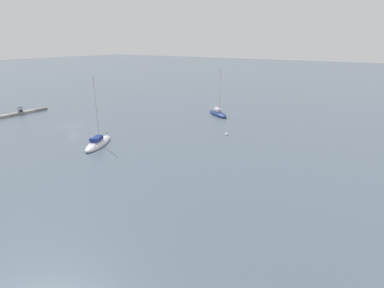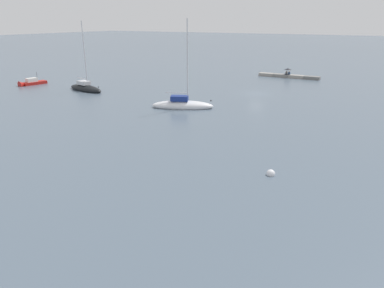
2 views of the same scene
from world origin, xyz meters
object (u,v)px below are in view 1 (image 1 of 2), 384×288
(person_seated_blue_left, at_px, (22,111))
(sailboat_white_near, at_px, (98,143))
(sailboat_navy_far, at_px, (218,114))
(person_seated_grey_right, at_px, (19,111))
(mooring_buoy_near, at_px, (227,134))
(umbrella_open_black, at_px, (20,107))

(person_seated_blue_left, height_order, sailboat_white_near, sailboat_white_near)
(person_seated_blue_left, xyz_separation_m, sailboat_navy_far, (-25.46, 40.56, -0.48))
(person_seated_grey_right, height_order, mooring_buoy_near, person_seated_grey_right)
(person_seated_grey_right, bearing_deg, sailboat_white_near, 86.52)
(sailboat_navy_far, bearing_deg, umbrella_open_black, -22.94)
(sailboat_white_near, bearing_deg, umbrella_open_black, 146.65)
(umbrella_open_black, distance_m, sailboat_navy_far, 48.00)
(sailboat_white_near, xyz_separation_m, sailboat_navy_far, (-30.81, 6.54, -0.03))
(person_seated_blue_left, bearing_deg, sailboat_navy_far, 126.67)
(sailboat_navy_far, distance_m, mooring_buoy_near, 16.19)
(sailboat_navy_far, bearing_deg, person_seated_grey_right, -22.64)
(sailboat_white_near, relative_size, mooring_buoy_near, 17.97)
(sailboat_white_near, relative_size, sailboat_navy_far, 1.05)
(mooring_buoy_near, bearing_deg, sailboat_white_near, -41.97)
(person_seated_blue_left, distance_m, sailboat_white_near, 34.44)
(person_seated_grey_right, relative_size, sailboat_navy_far, 0.06)
(person_seated_blue_left, bearing_deg, person_seated_grey_right, 12.58)
(sailboat_navy_far, height_order, mooring_buoy_near, sailboat_navy_far)
(person_seated_grey_right, relative_size, mooring_buoy_near, 1.09)
(person_seated_blue_left, relative_size, person_seated_grey_right, 1.00)
(umbrella_open_black, bearing_deg, sailboat_white_near, 81.50)
(person_seated_blue_left, distance_m, sailboat_navy_far, 47.89)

